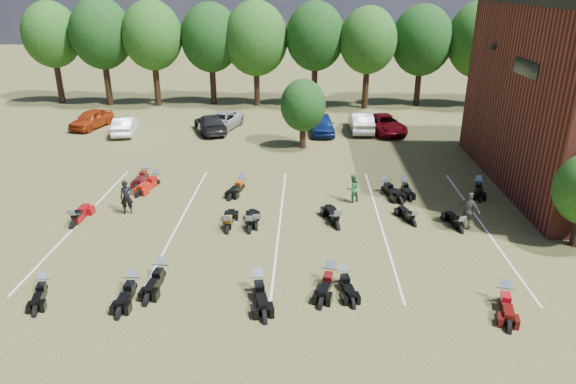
{
  "coord_description": "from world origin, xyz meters",
  "views": [
    {
      "loc": [
        -1.75,
        -20.12,
        11.08
      ],
      "look_at": [
        -2.63,
        4.0,
        1.2
      ],
      "focal_mm": 32.0,
      "sensor_mm": 36.0,
      "label": 1
    }
  ],
  "objects_px": {
    "car_0": "(91,119)",
    "motorcycle_14": "(146,179)",
    "person_grey": "(469,211)",
    "motorcycle_7": "(74,227)",
    "person_green": "(353,188)",
    "car_4": "(322,124)",
    "person_black": "(127,197)",
    "motorcycle_0": "(45,292)",
    "motorcycle_3": "(258,292)"
  },
  "relations": [
    {
      "from": "motorcycle_3",
      "to": "motorcycle_7",
      "type": "distance_m",
      "value": 10.95
    },
    {
      "from": "car_0",
      "to": "person_black",
      "type": "height_order",
      "value": "person_black"
    },
    {
      "from": "person_grey",
      "to": "motorcycle_7",
      "type": "relative_size",
      "value": 0.77
    },
    {
      "from": "motorcycle_0",
      "to": "motorcycle_7",
      "type": "xyz_separation_m",
      "value": [
        -1.27,
        5.66,
        0.0
      ]
    },
    {
      "from": "car_0",
      "to": "motorcycle_0",
      "type": "bearing_deg",
      "value": -58.23
    },
    {
      "from": "car_4",
      "to": "motorcycle_3",
      "type": "relative_size",
      "value": 1.8
    },
    {
      "from": "car_4",
      "to": "person_grey",
      "type": "relative_size",
      "value": 2.36
    },
    {
      "from": "car_0",
      "to": "car_4",
      "type": "xyz_separation_m",
      "value": [
        18.83,
        -1.04,
        0.01
      ]
    },
    {
      "from": "car_4",
      "to": "person_black",
      "type": "distance_m",
      "value": 18.68
    },
    {
      "from": "person_grey",
      "to": "motorcycle_0",
      "type": "bearing_deg",
      "value": 55.76
    },
    {
      "from": "car_4",
      "to": "motorcycle_14",
      "type": "bearing_deg",
      "value": -139.72
    },
    {
      "from": "motorcycle_14",
      "to": "person_black",
      "type": "bearing_deg",
      "value": -82.89
    },
    {
      "from": "person_green",
      "to": "person_grey",
      "type": "height_order",
      "value": "person_grey"
    },
    {
      "from": "person_black",
      "to": "person_green",
      "type": "bearing_deg",
      "value": -6.96
    },
    {
      "from": "car_0",
      "to": "person_green",
      "type": "relative_size",
      "value": 2.75
    },
    {
      "from": "car_0",
      "to": "motorcycle_3",
      "type": "distance_m",
      "value": 28.44
    },
    {
      "from": "person_black",
      "to": "motorcycle_7",
      "type": "height_order",
      "value": "person_black"
    },
    {
      "from": "person_green",
      "to": "motorcycle_7",
      "type": "bearing_deg",
      "value": -20.09
    },
    {
      "from": "person_black",
      "to": "person_grey",
      "type": "distance_m",
      "value": 17.03
    },
    {
      "from": "person_black",
      "to": "motorcycle_3",
      "type": "height_order",
      "value": "person_black"
    },
    {
      "from": "car_0",
      "to": "motorcycle_14",
      "type": "relative_size",
      "value": 1.79
    },
    {
      "from": "person_black",
      "to": "person_grey",
      "type": "relative_size",
      "value": 0.95
    },
    {
      "from": "person_grey",
      "to": "motorcycle_7",
      "type": "bearing_deg",
      "value": 38.21
    },
    {
      "from": "person_black",
      "to": "motorcycle_7",
      "type": "xyz_separation_m",
      "value": [
        -2.14,
        -1.66,
        -0.89
      ]
    },
    {
      "from": "car_4",
      "to": "motorcycle_7",
      "type": "distance_m",
      "value": 21.28
    },
    {
      "from": "motorcycle_0",
      "to": "motorcycle_14",
      "type": "height_order",
      "value": "motorcycle_14"
    },
    {
      "from": "car_0",
      "to": "motorcycle_7",
      "type": "height_order",
      "value": "car_0"
    },
    {
      "from": "car_0",
      "to": "person_black",
      "type": "bearing_deg",
      "value": -48.81
    },
    {
      "from": "person_grey",
      "to": "motorcycle_0",
      "type": "distance_m",
      "value": 18.91
    },
    {
      "from": "motorcycle_0",
      "to": "person_grey",
      "type": "bearing_deg",
      "value": 5.04
    },
    {
      "from": "person_green",
      "to": "motorcycle_14",
      "type": "height_order",
      "value": "person_green"
    },
    {
      "from": "person_green",
      "to": "car_0",
      "type": "bearing_deg",
      "value": -70.61
    },
    {
      "from": "motorcycle_7",
      "to": "motorcycle_0",
      "type": "bearing_deg",
      "value": 103.37
    },
    {
      "from": "person_grey",
      "to": "motorcycle_3",
      "type": "distance_m",
      "value": 11.31
    },
    {
      "from": "person_green",
      "to": "person_grey",
      "type": "distance_m",
      "value": 6.12
    },
    {
      "from": "car_4",
      "to": "motorcycle_0",
      "type": "distance_m",
      "value": 25.48
    },
    {
      "from": "car_0",
      "to": "motorcycle_14",
      "type": "height_order",
      "value": "car_0"
    },
    {
      "from": "motorcycle_0",
      "to": "car_4",
      "type": "bearing_deg",
      "value": 49.74
    },
    {
      "from": "car_0",
      "to": "motorcycle_7",
      "type": "relative_size",
      "value": 1.79
    },
    {
      "from": "car_0",
      "to": "person_black",
      "type": "relative_size",
      "value": 2.44
    },
    {
      "from": "person_green",
      "to": "person_grey",
      "type": "xyz_separation_m",
      "value": [
        5.29,
        -3.07,
        0.15
      ]
    },
    {
      "from": "person_black",
      "to": "motorcycle_0",
      "type": "distance_m",
      "value": 7.43
    },
    {
      "from": "motorcycle_3",
      "to": "motorcycle_7",
      "type": "relative_size",
      "value": 1.02
    },
    {
      "from": "person_black",
      "to": "motorcycle_0",
      "type": "xyz_separation_m",
      "value": [
        -0.87,
        -7.32,
        -0.89
      ]
    },
    {
      "from": "motorcycle_3",
      "to": "person_grey",
      "type": "bearing_deg",
      "value": 19.5
    },
    {
      "from": "car_0",
      "to": "motorcycle_0",
      "type": "height_order",
      "value": "car_0"
    },
    {
      "from": "car_0",
      "to": "motorcycle_0",
      "type": "distance_m",
      "value": 25.06
    },
    {
      "from": "motorcycle_3",
      "to": "motorcycle_7",
      "type": "bearing_deg",
      "value": 138.41
    },
    {
      "from": "person_black",
      "to": "motorcycle_14",
      "type": "relative_size",
      "value": 0.73
    },
    {
      "from": "motorcycle_3",
      "to": "motorcycle_14",
      "type": "distance_m",
      "value": 14.47
    }
  ]
}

